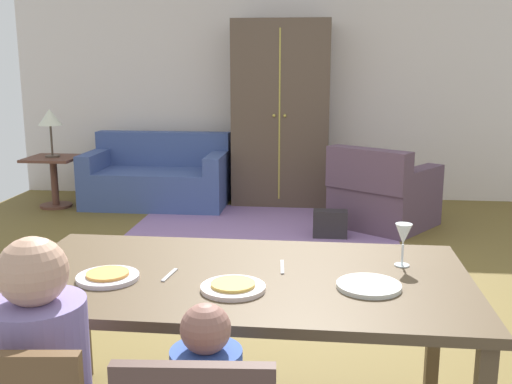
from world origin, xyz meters
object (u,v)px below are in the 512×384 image
object	(u,v)px
handbag	(330,224)
plate_near_man	(108,277)
side_table	(54,175)
table_lamp	(50,119)
wine_glass	(403,236)
couch	(158,179)
plate_near_woman	(369,286)
dining_table	(240,289)
armchair	(382,195)
armoire	(281,114)
plate_near_child	(233,288)

from	to	relation	value
handbag	plate_near_man	bearing A→B (deg)	-105.73
side_table	table_lamp	bearing A→B (deg)	0.00
side_table	wine_glass	bearing A→B (deg)	-49.14
plate_near_man	couch	bearing A→B (deg)	103.22
wine_glass	side_table	size ratio (longest dim) A/B	0.32
couch	plate_near_woman	bearing A→B (deg)	-64.91
dining_table	plate_near_woman	size ratio (longest dim) A/B	7.52
side_table	couch	bearing A→B (deg)	12.72
plate_near_woman	wine_glass	distance (m)	0.35
plate_near_man	couch	distance (m)	4.62
plate_near_man	table_lamp	distance (m)	4.76
plate_near_man	plate_near_woman	distance (m)	1.03
plate_near_woman	plate_near_man	bearing A→B (deg)	-178.89
plate_near_man	handbag	distance (m)	3.50
armchair	handbag	bearing A→B (deg)	-138.69
plate_near_man	plate_near_woman	bearing A→B (deg)	1.11
handbag	side_table	bearing A→B (deg)	163.94
wine_glass	armoire	distance (m)	4.52
plate_near_child	armchair	size ratio (longest dim) A/B	0.21
plate_near_woman	side_table	xyz separation A→B (m)	(-3.23, 4.20, -0.39)
wine_glass	armoire	size ratio (longest dim) A/B	0.09
plate_near_woman	table_lamp	xyz separation A→B (m)	(-3.23, 4.20, 0.24)
armoire	dining_table	bearing A→B (deg)	-88.08
wine_glass	handbag	xyz separation A→B (m)	(-0.26, 3.02, -0.76)
plate_near_man	couch	xyz separation A→B (m)	(-1.05, 4.47, -0.46)
armoire	plate_near_man	bearing A→B (deg)	-94.38
plate_near_woman	table_lamp	size ratio (longest dim) A/B	0.46
plate_near_woman	armoire	xyz separation A→B (m)	(-0.67, 4.72, 0.28)
wine_glass	couch	bearing A→B (deg)	118.28
side_table	handbag	size ratio (longest dim) A/B	1.81
plate_near_child	armoire	xyz separation A→B (m)	(-0.15, 4.80, 0.28)
armchair	armoire	size ratio (longest dim) A/B	0.57
armoire	wine_glass	bearing A→B (deg)	-79.39
dining_table	handbag	bearing A→B (deg)	82.58
armchair	table_lamp	xyz separation A→B (m)	(-3.65, 0.44, 0.69)
dining_table	side_table	world-z (taller)	dining_table
handbag	table_lamp	bearing A→B (deg)	163.94
dining_table	table_lamp	world-z (taller)	table_lamp
plate_near_child	armchair	xyz separation A→B (m)	(0.94, 3.83, -0.45)
table_lamp	handbag	bearing A→B (deg)	-16.06
plate_near_woman	wine_glass	xyz separation A→B (m)	(0.16, 0.28, 0.12)
armchair	side_table	size ratio (longest dim) A/B	2.06
armchair	wine_glass	bearing A→B (deg)	-94.25
plate_near_child	dining_table	bearing A→B (deg)	90.00
plate_near_woman	handbag	xyz separation A→B (m)	(-0.10, 3.30, -0.64)
side_table	armchair	bearing A→B (deg)	-6.94
handbag	couch	bearing A→B (deg)	149.75
armoire	handbag	size ratio (longest dim) A/B	6.56
plate_near_man	armchair	distance (m)	4.07
dining_table	table_lamp	size ratio (longest dim) A/B	3.48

